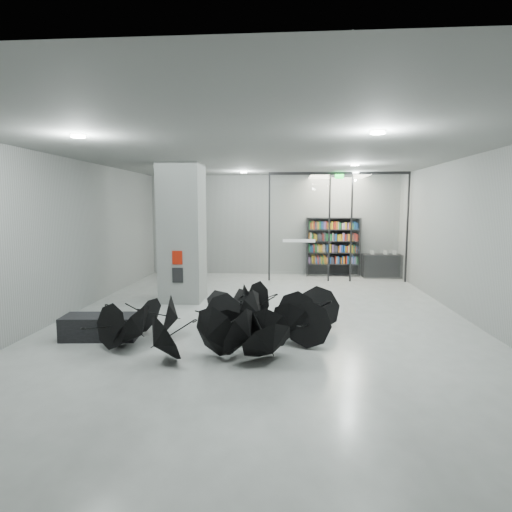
# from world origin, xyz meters

# --- Properties ---
(room) EXTENTS (14.00, 14.02, 4.01)m
(room) POSITION_xyz_m (0.00, 0.00, 2.84)
(room) COLOR gray
(room) RESTS_ON ground
(column) EXTENTS (1.20, 1.20, 4.00)m
(column) POSITION_xyz_m (-2.50, 2.00, 2.00)
(column) COLOR slate
(column) RESTS_ON ground
(fire_cabinet) EXTENTS (0.28, 0.04, 0.38)m
(fire_cabinet) POSITION_xyz_m (-2.50, 1.38, 1.35)
(fire_cabinet) COLOR #A50A07
(fire_cabinet) RESTS_ON column
(info_panel) EXTENTS (0.30, 0.03, 0.42)m
(info_panel) POSITION_xyz_m (-2.50, 1.38, 0.85)
(info_panel) COLOR black
(info_panel) RESTS_ON column
(exit_sign) EXTENTS (0.30, 0.06, 0.15)m
(exit_sign) POSITION_xyz_m (2.40, 5.30, 3.82)
(exit_sign) COLOR #0CE533
(exit_sign) RESTS_ON room
(glass_partition) EXTENTS (5.06, 0.08, 4.00)m
(glass_partition) POSITION_xyz_m (2.39, 5.50, 2.18)
(glass_partition) COLOR silver
(glass_partition) RESTS_ON ground
(bench) EXTENTS (1.60, 0.80, 0.50)m
(bench) POSITION_xyz_m (-3.36, -1.71, 0.25)
(bench) COLOR black
(bench) RESTS_ON ground
(bookshelf) EXTENTS (2.12, 0.47, 2.32)m
(bookshelf) POSITION_xyz_m (2.39, 6.75, 1.16)
(bookshelf) COLOR black
(bookshelf) RESTS_ON ground
(shop_counter) EXTENTS (1.53, 0.66, 0.91)m
(shop_counter) POSITION_xyz_m (4.27, 6.46, 0.45)
(shop_counter) COLOR black
(shop_counter) RESTS_ON ground
(umbrella_cluster) EXTENTS (5.22, 4.00, 1.27)m
(umbrella_cluster) POSITION_xyz_m (-0.45, -1.65, 0.30)
(umbrella_cluster) COLOR black
(umbrella_cluster) RESTS_ON ground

